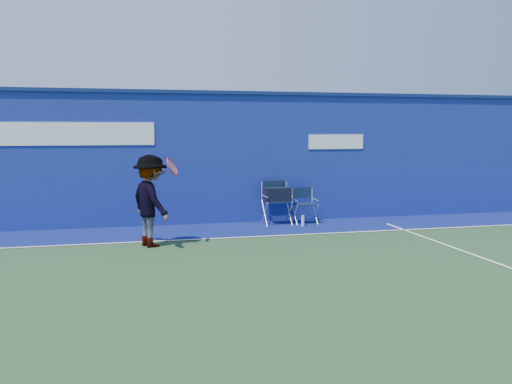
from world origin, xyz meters
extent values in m
plane|color=#274625|center=(0.00, 0.00, 0.00)|extent=(80.00, 80.00, 0.00)
cube|color=navy|center=(0.00, 5.20, 1.50)|extent=(24.00, 0.40, 3.00)
cube|color=navy|center=(0.00, 5.20, 3.04)|extent=(24.00, 0.50, 0.08)
cube|color=white|center=(-3.00, 4.99, 2.10)|extent=(4.50, 0.02, 0.50)
cube|color=white|center=(3.60, 4.99, 1.90)|extent=(1.40, 0.02, 0.35)
cube|color=navy|center=(0.00, 4.10, 0.00)|extent=(24.00, 1.80, 0.01)
cube|color=white|center=(0.00, 3.20, 0.01)|extent=(24.00, 0.06, 0.01)
cube|color=#0E1D36|center=(2.00, 4.59, 0.54)|extent=(0.52, 0.44, 0.03)
cube|color=silver|center=(2.00, 4.84, 0.75)|extent=(0.59, 0.03, 0.43)
cube|color=#0E1D36|center=(2.00, 4.84, 0.84)|extent=(0.52, 0.03, 0.30)
cube|color=black|center=(2.00, 4.55, 0.70)|extent=(0.59, 0.34, 0.32)
cube|color=#0E1D36|center=(2.00, 4.84, 0.88)|extent=(0.43, 0.06, 0.24)
cube|color=#0E1D36|center=(2.66, 4.52, 0.46)|extent=(0.44, 0.37, 0.03)
cube|color=silver|center=(2.66, 4.74, 0.64)|extent=(0.50, 0.02, 0.36)
cube|color=#0E1D36|center=(2.66, 4.74, 0.71)|extent=(0.44, 0.02, 0.26)
cylinder|color=silver|center=(2.50, 4.18, 0.13)|extent=(0.07, 0.07, 0.25)
imported|color=#EA4738|center=(-0.94, 2.82, 0.86)|extent=(1.04, 1.28, 1.72)
torus|color=red|center=(-0.54, 2.70, 1.50)|extent=(0.30, 0.41, 0.34)
cylinder|color=gray|center=(-0.54, 2.70, 1.50)|extent=(0.24, 0.34, 0.28)
cylinder|color=black|center=(-0.83, 2.59, 1.35)|extent=(0.31, 0.14, 0.18)
camera|label=1|loc=(-1.32, -7.41, 2.16)|focal=38.00mm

